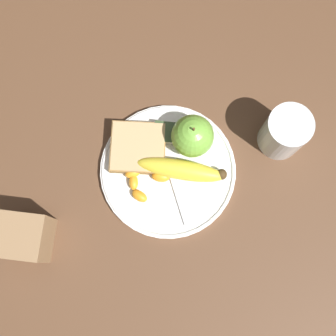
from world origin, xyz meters
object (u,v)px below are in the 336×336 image
object	(u,v)px
condiment_caddy	(26,237)
juice_glass	(284,133)
plate	(168,171)
banana	(182,167)
fork	(171,172)
bread_slice	(138,148)
jam_packet	(167,133)
apple	(192,136)

from	to	relation	value
condiment_caddy	juice_glass	bearing A→B (deg)	29.05
plate	banana	distance (m)	0.03
plate	fork	world-z (taller)	fork
juice_glass	banana	bearing A→B (deg)	-155.10
bread_slice	condiment_caddy	world-z (taller)	condiment_caddy
jam_packet	plate	bearing A→B (deg)	-81.13
plate	jam_packet	world-z (taller)	jam_packet
juice_glass	jam_packet	size ratio (longest dim) A/B	2.13
juice_glass	banana	distance (m)	0.20
apple	jam_packet	bearing A→B (deg)	170.87
condiment_caddy	bread_slice	bearing A→B (deg)	47.55
juice_glass	banana	xyz separation A→B (m)	(-0.18, -0.08, -0.02)
apple	banana	world-z (taller)	apple
plate	condiment_caddy	world-z (taller)	condiment_caddy
fork	condiment_caddy	distance (m)	0.29
plate	condiment_caddy	xyz separation A→B (m)	(-0.23, -0.16, 0.04)
apple	banana	size ratio (longest dim) A/B	0.52
jam_packet	apple	bearing A→B (deg)	-9.13
plate	apple	distance (m)	0.08
jam_packet	banana	bearing A→B (deg)	-60.08
jam_packet	condiment_caddy	bearing A→B (deg)	-134.87
banana	condiment_caddy	size ratio (longest dim) A/B	1.87
juice_glass	apple	bearing A→B (deg)	-170.83
plate	juice_glass	xyz separation A→B (m)	(0.20, 0.09, 0.04)
plate	banana	xyz separation A→B (m)	(0.03, 0.00, 0.02)
juice_glass	apple	size ratio (longest dim) A/B	1.17
plate	jam_packet	distance (m)	0.07
banana	condiment_caddy	distance (m)	0.31
plate	jam_packet	size ratio (longest dim) A/B	5.32
banana	jam_packet	size ratio (longest dim) A/B	3.51
banana	jam_packet	distance (m)	0.07
juice_glass	bread_slice	world-z (taller)	juice_glass
apple	condiment_caddy	size ratio (longest dim) A/B	0.97
bread_slice	condiment_caddy	bearing A→B (deg)	-132.45
plate	apple	world-z (taller)	apple
fork	jam_packet	world-z (taller)	jam_packet
plate	apple	bearing A→B (deg)	58.06
apple	fork	world-z (taller)	apple
juice_glass	fork	bearing A→B (deg)	-155.16
banana	fork	size ratio (longest dim) A/B	1.02
fork	jam_packet	bearing A→B (deg)	-10.12
juice_glass	bread_slice	distance (m)	0.27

